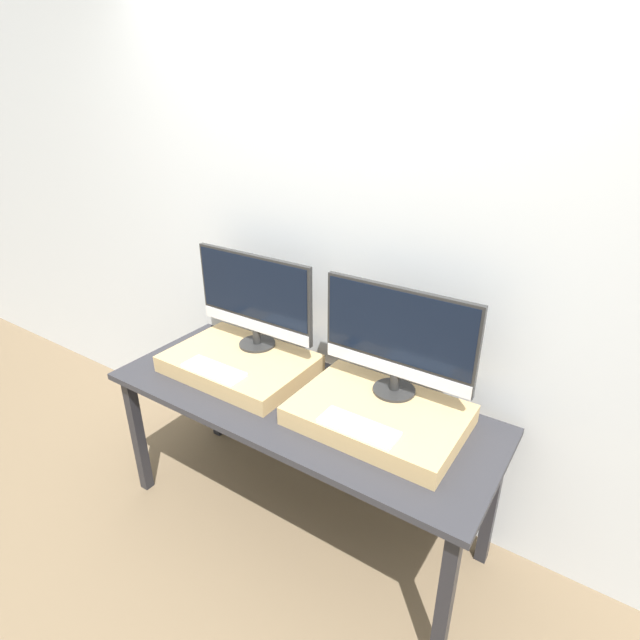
{
  "coord_description": "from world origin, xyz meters",
  "views": [
    {
      "loc": [
        1.1,
        -1.14,
        1.97
      ],
      "look_at": [
        0.0,
        0.51,
        1.03
      ],
      "focal_mm": 28.0,
      "sensor_mm": 36.0,
      "label": 1
    }
  ],
  "objects_px": {
    "keyboard_right": "(358,427)",
    "keyboard_left": "(214,370)",
    "monitor_left": "(254,297)",
    "monitor_right": "(398,337)"
  },
  "relations": [
    {
      "from": "monitor_left",
      "to": "monitor_right",
      "type": "xyz_separation_m",
      "value": [
        0.75,
        0.0,
        0.0
      ]
    },
    {
      "from": "keyboard_right",
      "to": "keyboard_left",
      "type": "bearing_deg",
      "value": 180.0
    },
    {
      "from": "monitor_left",
      "to": "monitor_right",
      "type": "height_order",
      "value": "same"
    },
    {
      "from": "monitor_right",
      "to": "keyboard_right",
      "type": "relative_size",
      "value": 2.11
    },
    {
      "from": "keyboard_left",
      "to": "monitor_right",
      "type": "height_order",
      "value": "monitor_right"
    },
    {
      "from": "monitor_right",
      "to": "keyboard_right",
      "type": "xyz_separation_m",
      "value": [
        0.0,
        -0.3,
        -0.25
      ]
    },
    {
      "from": "monitor_right",
      "to": "keyboard_right",
      "type": "height_order",
      "value": "monitor_right"
    },
    {
      "from": "monitor_left",
      "to": "keyboard_right",
      "type": "bearing_deg",
      "value": -21.87
    },
    {
      "from": "monitor_left",
      "to": "keyboard_left",
      "type": "bearing_deg",
      "value": -90.0
    },
    {
      "from": "monitor_right",
      "to": "keyboard_right",
      "type": "distance_m",
      "value": 0.39
    }
  ]
}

